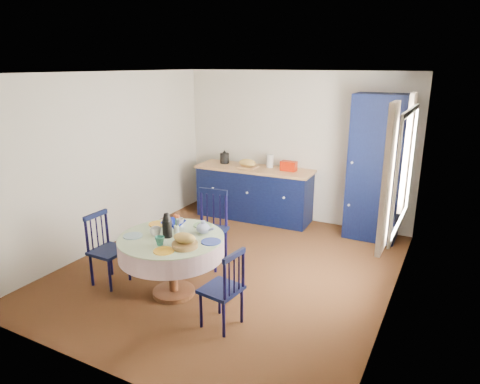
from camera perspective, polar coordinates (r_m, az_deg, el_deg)
The scene contains 17 objects.
floor at distance 5.75m, azimuth -1.27°, elevation -10.14°, with size 4.50×4.50×0.00m, color black.
ceiling at distance 5.13m, azimuth -1.46°, elevation 15.64°, with size 4.50×4.50×0.00m, color white.
wall_back at distance 7.30m, azimuth 7.30°, elevation 5.95°, with size 4.00×0.02×2.50m, color silver.
wall_left at distance 6.49m, azimuth -17.02°, elevation 4.00°, with size 0.02×4.50×2.50m, color silver.
wall_right at distance 4.70m, azimuth 20.47°, elevation -1.01°, with size 0.02×4.50×2.50m, color silver.
window at distance 4.93m, azimuth 20.75°, elevation 3.05°, with size 0.10×1.74×1.45m.
kitchen_counter at distance 7.40m, azimuth 1.89°, elevation -0.04°, with size 2.05×0.73×1.14m.
pantry_cabinet at distance 6.74m, azimuth 17.69°, elevation 3.06°, with size 0.77×0.57×2.19m.
dining_table at distance 4.96m, azimuth -9.00°, elevation -7.19°, with size 1.20×1.20×1.00m.
chair_left at distance 5.47m, azimuth -17.39°, elevation -7.21°, with size 0.38×0.40×0.89m.
chair_far at distance 5.71m, azimuth -4.14°, elevation -4.77°, with size 0.50×0.48×1.01m.
chair_right at distance 4.41m, azimuth -2.13°, elevation -12.71°, with size 0.41×0.42×0.85m.
mug_a at distance 4.96m, azimuth -11.21°, elevation -5.20°, with size 0.12×0.12×0.10m, color silver.
mug_b at distance 4.70m, azimuth -10.64°, elevation -6.43°, with size 0.10×0.10×0.10m, color #236658.
mug_c at distance 4.97m, azimuth -5.03°, elevation -4.87°, with size 0.12×0.12×0.10m, color black.
mug_d at distance 5.20m, azimuth -8.02°, elevation -4.02°, with size 0.10×0.10×0.09m, color silver.
cobalt_bowl at distance 5.20m, azimuth -8.86°, elevation -4.21°, with size 0.27×0.27×0.07m, color navy.
Camera 1 is at (2.50, -4.48, 2.60)m, focal length 32.00 mm.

